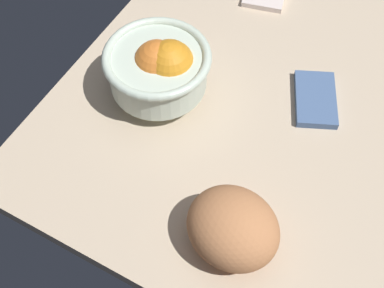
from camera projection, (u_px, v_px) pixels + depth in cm
name	position (u px, v px, depth cm)	size (l,w,h in cm)	color
ground_plane	(250.00, 100.00, 98.68)	(81.06, 66.70, 3.00)	#C7B093
fruit_bowl	(159.00, 67.00, 91.83)	(19.00, 19.00, 12.50)	silver
bread_loaf	(233.00, 228.00, 77.41)	(14.48, 12.84, 9.85)	#C07A4C
napkin_folded	(316.00, 99.00, 95.97)	(12.26, 7.28, 1.48)	#496390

